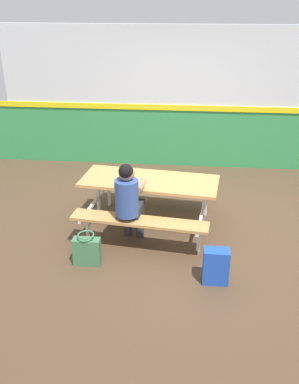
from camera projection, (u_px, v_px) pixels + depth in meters
ground_plane at (176, 228)px, 6.18m from camera, size 10.00×10.00×0.02m
accent_backdrop at (183, 102)px, 7.88m from camera, size 8.00×0.14×2.60m
picnic_table_main at (150, 190)px, 5.96m from camera, size 1.97×1.75×0.74m
student_nearer at (128, 198)px, 5.44m from camera, size 0.39×0.54×1.21m
backpack_dark at (216, 266)px, 4.93m from camera, size 0.30×0.22×0.44m
tote_bag_bright at (87, 251)px, 5.27m from camera, size 0.34×0.21×0.43m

